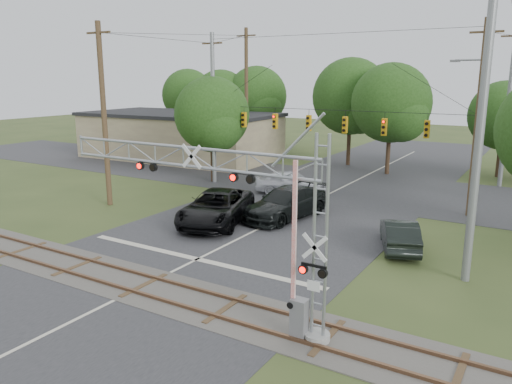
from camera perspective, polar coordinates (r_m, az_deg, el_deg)
The scene contains 14 objects.
ground at distance 19.74m, azimuth -16.77°, elevation -12.28°, with size 160.00×160.00×0.00m, color #354520.
road_main at distance 26.89m, azimuth -0.81°, elevation -4.81°, with size 14.00×90.00×0.02m, color #2A292C.
road_cross at distance 39.06m, azimuth 10.15°, elevation 0.67°, with size 90.00×12.00×0.02m, color #2A292C.
railroad_track at distance 20.97m, azimuth -12.68°, elevation -10.38°, with size 90.00×3.20×0.17m.
crossing_gantry at distance 16.60m, azimuth -2.78°, elevation -1.19°, with size 10.98×0.85×6.66m.
traffic_signal_span at distance 34.23m, azimuth 9.50°, elevation 8.49°, with size 19.34×0.36×11.50m.
pickup_black at distance 28.70m, azimuth -4.56°, elevation -1.76°, with size 3.11×6.74×1.87m, color black.
car_dark at distance 29.74m, azimuth 3.43°, elevation -1.28°, with size 2.54×6.24×1.81m, color black.
sedan_silver at distance 35.88m, azimuth 4.01°, elevation 1.11°, with size 2.01×4.99×1.70m, color #B6B7BE.
suv_dark at distance 25.42m, azimuth 16.09°, elevation -4.66°, with size 1.58×4.52×1.49m, color black.
commercial_building at distance 52.44m, azimuth -8.69°, elevation 6.43°, with size 20.26×10.91×4.65m.
streetlight at distance 37.48m, azimuth 24.22°, elevation 7.47°, with size 2.55×0.27×9.56m.
utility_poles at distance 35.74m, azimuth 12.84°, elevation 9.49°, with size 27.14×27.54×14.43m.
treeline at distance 46.06m, azimuth 10.70°, elevation 9.80°, with size 59.21×27.93×10.01m.
Camera 1 is at (13.60, -11.68, 8.27)m, focal length 35.00 mm.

